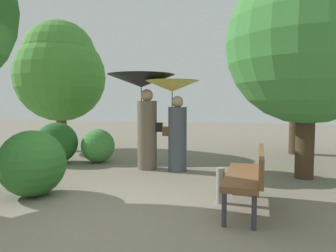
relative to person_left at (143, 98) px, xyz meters
name	(u,v)px	position (x,y,z in m)	size (l,w,h in m)	color
ground_plane	(97,221)	(0.44, -3.08, -1.57)	(40.00, 40.00, 0.00)	gray
person_left	(143,98)	(0.00, 0.00, 0.00)	(1.48, 1.48, 2.08)	#6B5B4C
person_right	(174,108)	(0.72, -0.06, -0.21)	(1.15, 1.15, 1.94)	#474C56
park_bench	(249,173)	(2.25, -2.22, -1.06)	(0.55, 1.52, 0.83)	#38383D
tree_near_right	(298,47)	(3.60, 2.99, 1.48)	(3.11, 3.11, 4.80)	#42301E
tree_mid_left	(60,70)	(-3.32, 1.93, 0.89)	(2.72, 2.72, 3.96)	brown
tree_mid_right	(308,30)	(3.31, -0.08, 1.26)	(3.08, 3.08, 4.53)	#42301E
bush_path_left	(57,143)	(-2.24, 0.07, -1.07)	(1.00, 1.00, 1.00)	#235B23
bush_path_right	(32,163)	(-1.03, -2.38, -1.05)	(1.04, 1.04, 1.04)	#2D6B28
bush_behind_bench	(98,146)	(-1.32, 0.41, -1.16)	(0.82, 0.82, 0.82)	#428C3D
path_marker_post	(220,185)	(1.85, -2.01, -1.31)	(0.12, 0.12, 0.52)	gray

